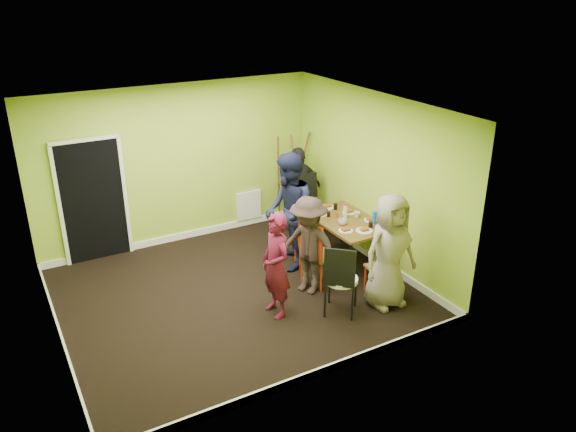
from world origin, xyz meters
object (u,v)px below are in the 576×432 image
at_px(person_back_end, 299,190).
at_px(person_front_end, 390,251).
at_px(person_left_far, 289,212).
at_px(chair_left_near, 316,250).
at_px(blue_bottle, 374,218).
at_px(dining_table, 346,223).
at_px(chair_back_end, 304,192).
at_px(easel, 291,178).
at_px(person_left_near, 308,246).
at_px(thermos, 345,211).
at_px(chair_front_end, 384,265).
at_px(orange_bottle, 337,215).
at_px(person_standing, 276,266).
at_px(chair_left_far, 302,238).
at_px(chair_bentwood, 341,277).

height_order(person_back_end, person_front_end, person_front_end).
distance_m(person_left_far, person_back_end, 1.44).
distance_m(chair_left_near, blue_bottle, 1.19).
xyz_separation_m(dining_table, chair_back_end, (-0.03, 1.31, 0.12)).
distance_m(easel, person_front_end, 3.36).
relative_size(person_left_near, person_front_end, 0.90).
xyz_separation_m(dining_table, thermos, (0.04, 0.10, 0.16)).
bearing_deg(dining_table, blue_bottle, -49.70).
xyz_separation_m(chair_front_end, orange_bottle, (0.08, 1.38, 0.26)).
bearing_deg(person_standing, thermos, 115.59).
bearing_deg(dining_table, chair_front_end, -97.87).
distance_m(orange_bottle, person_back_end, 1.31).
distance_m(easel, person_left_far, 1.89).
xyz_separation_m(chair_back_end, person_left_near, (-1.03, -1.83, -0.05)).
bearing_deg(dining_table, thermos, 69.12).
height_order(chair_left_near, chair_back_end, chair_back_end).
bearing_deg(person_back_end, person_left_far, 46.69).
xyz_separation_m(chair_left_far, person_standing, (-1.07, -1.09, 0.27)).
bearing_deg(person_left_far, person_back_end, 163.63).
height_order(dining_table, person_left_far, person_left_far).
bearing_deg(person_left_far, orange_bottle, 99.65).
relative_size(chair_back_end, person_standing, 0.76).
bearing_deg(chair_left_far, person_front_end, 30.90).
distance_m(person_left_near, person_back_end, 2.24).
relative_size(thermos, person_left_near, 0.14).
xyz_separation_m(person_standing, person_back_end, (1.72, 2.32, 0.04)).
height_order(person_standing, person_left_far, person_left_far).
bearing_deg(person_standing, person_back_end, 141.20).
bearing_deg(dining_table, chair_left_near, -152.82).
xyz_separation_m(person_standing, person_left_near, (0.71, 0.32, -0.00)).
xyz_separation_m(easel, person_left_far, (-0.97, -1.63, 0.09)).
xyz_separation_m(chair_back_end, person_standing, (-1.74, -2.15, -0.05)).
height_order(person_left_far, person_back_end, person_left_far).
bearing_deg(person_left_near, person_standing, -89.47).
bearing_deg(person_standing, blue_bottle, 101.60).
height_order(orange_bottle, person_left_far, person_left_far).
relative_size(dining_table, chair_front_end, 1.60).
bearing_deg(thermos, person_standing, -152.26).
height_order(chair_front_end, orange_bottle, chair_front_end).
height_order(chair_left_far, blue_bottle, blue_bottle).
bearing_deg(person_left_near, chair_front_end, 28.36).
height_order(chair_left_near, person_left_near, person_left_near).
xyz_separation_m(person_left_near, person_front_end, (0.81, -0.87, 0.09)).
height_order(person_left_near, person_back_end, person_back_end).
distance_m(chair_front_end, person_back_end, 2.70).
distance_m(easel, blue_bottle, 2.31).
relative_size(chair_bentwood, person_left_near, 0.72).
relative_size(chair_bentwood, orange_bottle, 14.03).
bearing_deg(person_front_end, person_standing, 160.35).
distance_m(chair_back_end, orange_bottle, 1.14).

